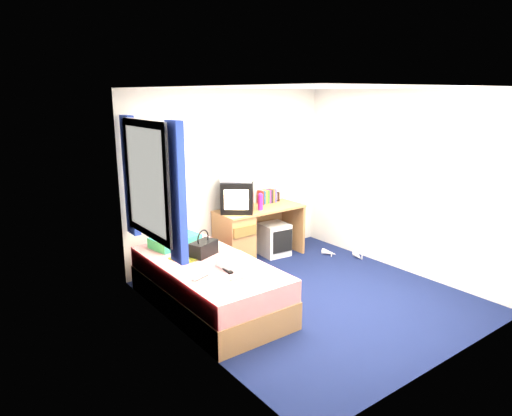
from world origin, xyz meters
TOP-DOWN VIEW (x-y plane):
  - ground at (0.00, 0.00)m, footprint 3.40×3.40m
  - room_shell at (0.00, 0.00)m, footprint 3.40×3.40m
  - bed at (-1.10, 0.49)m, footprint 1.01×2.00m
  - pillow at (-1.14, 1.20)m, footprint 0.61×0.44m
  - desk at (0.04, 1.44)m, footprint 1.30×0.55m
  - storage_cube at (0.56, 1.39)m, footprint 0.41×0.41m
  - crt_tv at (-0.06, 1.44)m, footprint 0.59×0.58m
  - vcr at (-0.05, 1.44)m, footprint 0.52×0.51m
  - book_row at (0.59, 1.60)m, footprint 0.27×0.13m
  - picture_frame at (0.80, 1.63)m, footprint 0.03×0.12m
  - pink_water_bottle at (0.26, 1.33)m, footprint 0.08×0.08m
  - aerosol_can at (0.15, 1.45)m, footprint 0.05×0.05m
  - handbag at (-1.03, 0.70)m, footprint 0.38×0.30m
  - towel at (-0.93, 0.23)m, footprint 0.32×0.27m
  - magazine at (-1.28, 0.72)m, footprint 0.26×0.32m
  - water_bottle at (-1.38, 0.15)m, footprint 0.21×0.14m
  - colour_swatch_fan at (-1.08, -0.09)m, footprint 0.23×0.10m
  - remote_control at (-1.07, 0.13)m, footprint 0.07×0.17m
  - window_assembly at (-1.55, 0.90)m, footprint 0.11×1.42m
  - white_heels at (1.32, 0.70)m, footprint 0.39×0.59m

SIDE VIEW (x-z plane):
  - ground at x=0.00m, z-range 0.00..0.00m
  - white_heels at x=1.32m, z-range -0.01..0.09m
  - storage_cube at x=0.56m, z-range 0.00..0.48m
  - bed at x=-1.10m, z-range 0.00..0.54m
  - desk at x=0.04m, z-range 0.03..0.78m
  - colour_swatch_fan at x=-1.08m, z-range 0.54..0.55m
  - magazine at x=-1.28m, z-range 0.54..0.55m
  - remote_control at x=-1.07m, z-range 0.54..0.56m
  - water_bottle at x=-1.38m, z-range 0.54..0.61m
  - towel at x=-0.93m, z-range 0.54..0.64m
  - pillow at x=-1.14m, z-range 0.54..0.66m
  - handbag at x=-1.03m, z-range 0.48..0.78m
  - picture_frame at x=0.80m, z-range 0.75..0.89m
  - aerosol_can at x=0.15m, z-range 0.75..0.94m
  - book_row at x=0.59m, z-range 0.75..0.95m
  - pink_water_bottle at x=0.26m, z-range 0.75..0.97m
  - crt_tv at x=-0.06m, z-range 0.75..1.18m
  - vcr at x=-0.05m, z-range 1.18..1.26m
  - window_assembly at x=-1.55m, z-range 0.72..2.12m
  - room_shell at x=0.00m, z-range -0.25..3.15m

